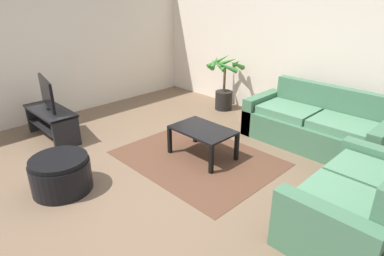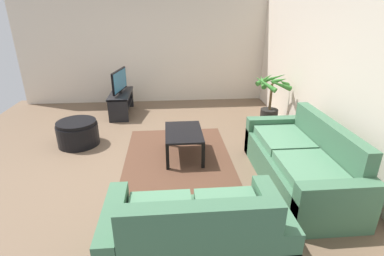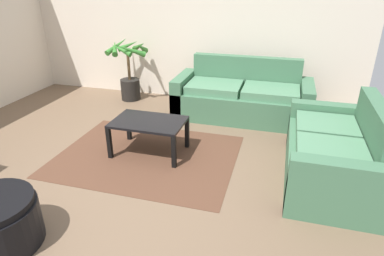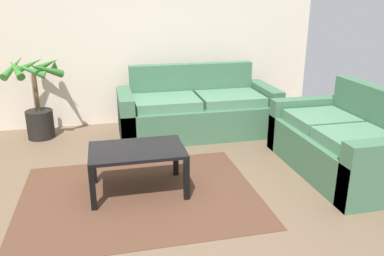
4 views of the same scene
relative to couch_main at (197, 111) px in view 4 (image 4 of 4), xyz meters
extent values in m
plane|color=brown|center=(-1.07, -2.28, -0.30)|extent=(6.60, 6.60, 0.00)
cube|color=beige|center=(-1.07, 0.72, 1.05)|extent=(6.00, 0.06, 2.70)
cube|color=#3F6B4C|center=(0.00, -0.03, -0.09)|extent=(2.10, 0.90, 0.42)
cube|color=#3F6B4C|center=(0.00, 0.34, 0.36)|extent=(1.74, 0.16, 0.48)
cube|color=#3F6B4C|center=(-0.96, -0.03, 0.01)|extent=(0.18, 0.90, 0.62)
cube|color=#3F6B4C|center=(0.96, -0.03, 0.01)|extent=(0.18, 0.90, 0.62)
cube|color=#4F7F5D|center=(-0.43, -0.08, 0.18)|extent=(0.83, 0.66, 0.12)
cube|color=#4F7F5D|center=(0.43, -0.08, 0.18)|extent=(0.83, 0.66, 0.12)
cube|color=#3F6B4C|center=(1.18, -1.54, -0.09)|extent=(0.90, 1.66, 0.42)
cube|color=#3F6B4C|center=(1.55, -1.54, 0.36)|extent=(0.16, 1.30, 0.48)
cube|color=#3F6B4C|center=(1.18, -0.80, 0.01)|extent=(0.90, 0.18, 0.62)
cube|color=#4F7F5D|center=(1.13, -1.86, 0.18)|extent=(0.66, 0.61, 0.12)
cube|color=#4F7F5D|center=(1.13, -1.21, 0.18)|extent=(0.66, 0.61, 0.12)
cube|color=black|center=(-0.95, -1.52, 0.12)|extent=(0.88, 0.58, 0.03)
cube|color=black|center=(-1.37, -1.79, -0.10)|extent=(0.05, 0.05, 0.41)
cube|color=black|center=(-0.53, -1.79, -0.10)|extent=(0.05, 0.05, 0.41)
cube|color=black|center=(-1.37, -1.26, -0.10)|extent=(0.05, 0.05, 0.41)
cube|color=black|center=(-0.53, -1.26, -0.10)|extent=(0.05, 0.05, 0.41)
cube|color=#513323|center=(-0.95, -1.62, -0.30)|extent=(2.20, 1.70, 0.01)
cylinder|color=black|center=(-2.07, 0.27, -0.12)|extent=(0.34, 0.34, 0.37)
cylinder|color=brown|center=(-2.07, 0.27, 0.33)|extent=(0.05, 0.05, 0.52)
cone|color=#34792D|center=(-1.81, 0.31, 0.64)|extent=(0.18, 0.53, 0.28)
cone|color=#34792D|center=(-1.92, 0.44, 0.64)|extent=(0.41, 0.38, 0.26)
cone|color=#34792D|center=(-2.14, 0.44, 0.64)|extent=(0.39, 0.24, 0.23)
cone|color=#34792D|center=(-2.31, 0.35, 0.64)|extent=(0.27, 0.52, 0.28)
cone|color=#34792D|center=(-2.25, 0.17, 0.64)|extent=(0.28, 0.42, 0.24)
cone|color=#34792D|center=(-2.08, 0.07, 0.64)|extent=(0.41, 0.14, 0.23)
cone|color=#34792D|center=(-1.91, 0.07, 0.64)|extent=(0.46, 0.40, 0.28)
camera|label=1|loc=(1.95, -4.59, 1.96)|focal=30.27mm
camera|label=2|loc=(3.35, -1.76, 1.99)|focal=27.48mm
camera|label=3|loc=(0.59, -4.98, 1.76)|focal=30.95mm
camera|label=4|loc=(-1.20, -4.91, 1.48)|focal=36.26mm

